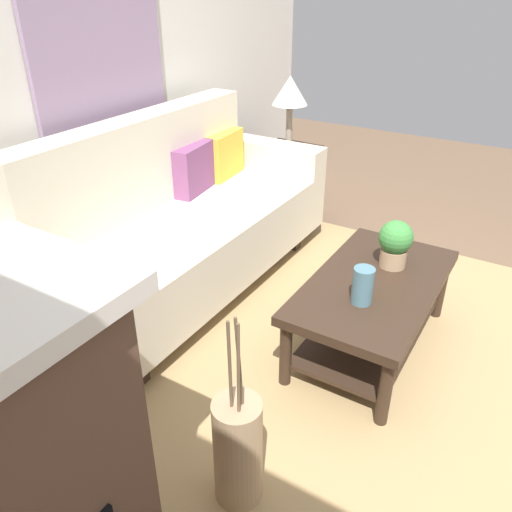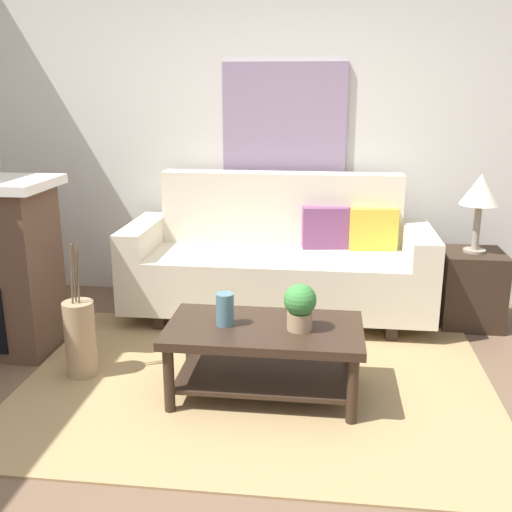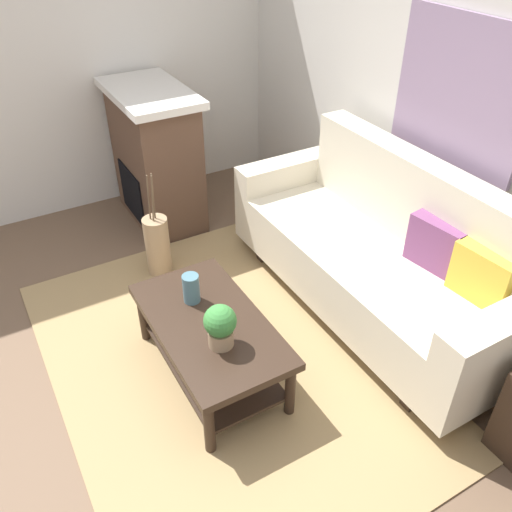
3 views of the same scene
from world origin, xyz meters
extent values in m
plane|color=brown|center=(0.00, 0.00, 0.00)|extent=(8.83, 8.83, 0.00)
cube|color=silver|center=(0.00, 2.20, 1.35)|extent=(4.83, 0.10, 2.70)
cube|color=#A38456|center=(0.00, 0.50, 0.01)|extent=(2.79, 2.01, 0.01)
cube|color=beige|center=(0.02, 1.60, 0.32)|extent=(1.87, 0.84, 0.40)
cube|color=beige|center=(0.02, 1.92, 0.80)|extent=(1.87, 0.20, 0.56)
cube|color=beige|center=(-1.01, 1.60, 0.42)|extent=(0.20, 0.84, 0.60)
cube|color=beige|center=(1.06, 1.60, 0.42)|extent=(0.20, 0.84, 0.60)
cube|color=#332319|center=(-0.81, 1.60, 0.06)|extent=(0.08, 0.74, 0.12)
cube|color=#332319|center=(0.86, 1.60, 0.06)|extent=(0.08, 0.74, 0.12)
cube|color=#7A4270|center=(0.38, 1.79, 0.68)|extent=(0.37, 0.17, 0.32)
cube|color=gold|center=(0.74, 1.79, 0.68)|extent=(0.37, 0.15, 0.32)
cube|color=#332319|center=(0.06, 0.39, 0.41)|extent=(1.10, 0.60, 0.05)
cube|color=#332319|center=(0.06, 0.39, 0.12)|extent=(0.98, 0.50, 0.02)
cylinder|color=#332319|center=(-0.43, 0.14, 0.19)|extent=(0.06, 0.06, 0.38)
cylinder|color=#332319|center=(0.55, 0.14, 0.19)|extent=(0.06, 0.06, 0.38)
cylinder|color=#332319|center=(-0.43, 0.64, 0.19)|extent=(0.06, 0.06, 0.38)
cylinder|color=#332319|center=(0.55, 0.64, 0.19)|extent=(0.06, 0.06, 0.38)
cylinder|color=slate|center=(-0.16, 0.38, 0.52)|extent=(0.10, 0.10, 0.19)
cylinder|color=tan|center=(0.25, 0.37, 0.48)|extent=(0.14, 0.14, 0.10)
sphere|color=#3A823A|center=(0.25, 0.37, 0.60)|extent=(0.18, 0.18, 0.18)
cube|color=#332319|center=(1.46, 1.66, 0.28)|extent=(0.44, 0.44, 0.56)
cylinder|color=gray|center=(1.46, 1.66, 0.57)|extent=(0.16, 0.16, 0.02)
cylinder|color=gray|center=(1.46, 1.66, 0.74)|extent=(0.05, 0.05, 0.35)
cone|color=beige|center=(1.46, 1.66, 1.02)|extent=(0.28, 0.28, 0.22)
cylinder|color=tan|center=(-1.08, 0.50, 0.24)|extent=(0.19, 0.19, 0.48)
cylinder|color=brown|center=(-1.06, 0.50, 0.66)|extent=(0.02, 0.04, 0.36)
cylinder|color=brown|center=(-1.09, 0.51, 0.66)|extent=(0.02, 0.02, 0.36)
cylinder|color=brown|center=(-1.09, 0.48, 0.66)|extent=(0.03, 0.02, 0.36)
cube|color=gray|center=(0.02, 2.13, 1.47)|extent=(0.98, 0.03, 0.88)
camera|label=1|loc=(-2.16, -0.25, 1.81)|focal=35.78mm
camera|label=2|loc=(0.38, -2.68, 1.71)|focal=41.68mm
camera|label=3|loc=(2.16, -0.51, 2.52)|focal=37.37mm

